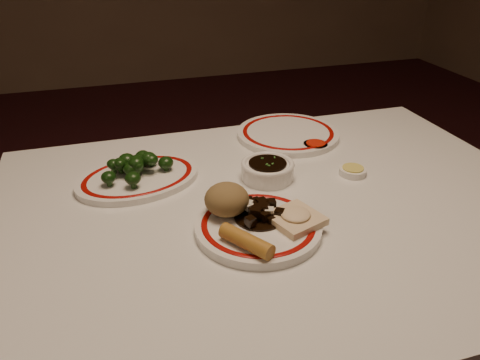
% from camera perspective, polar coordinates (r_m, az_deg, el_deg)
% --- Properties ---
extents(dining_table, '(1.20, 0.90, 0.75)m').
position_cam_1_polar(dining_table, '(1.05, 4.83, -7.20)').
color(dining_table, white).
rests_on(dining_table, ground).
extents(main_plate, '(0.31, 0.31, 0.02)m').
position_cam_1_polar(main_plate, '(0.91, 2.23, -5.70)').
color(main_plate, white).
rests_on(main_plate, dining_table).
extents(rice_mound, '(0.09, 0.09, 0.06)m').
position_cam_1_polar(rice_mound, '(0.91, -1.62, -2.37)').
color(rice_mound, olive).
rests_on(rice_mound, main_plate).
extents(spring_roll, '(0.08, 0.11, 0.03)m').
position_cam_1_polar(spring_roll, '(0.83, 0.78, -7.44)').
color(spring_roll, '#B47C2C').
rests_on(spring_roll, main_plate).
extents(fried_wonton, '(0.12, 0.12, 0.03)m').
position_cam_1_polar(fried_wonton, '(0.90, 6.78, -4.56)').
color(fried_wonton, beige).
rests_on(fried_wonton, main_plate).
extents(stirfry_heap, '(0.10, 0.10, 0.03)m').
position_cam_1_polar(stirfry_heap, '(0.91, 2.50, -3.85)').
color(stirfry_heap, black).
rests_on(stirfry_heap, main_plate).
extents(broccoli_plate, '(0.33, 0.30, 0.02)m').
position_cam_1_polar(broccoli_plate, '(1.10, -12.29, 0.26)').
color(broccoli_plate, white).
rests_on(broccoli_plate, dining_table).
extents(broccoli_pile, '(0.17, 0.14, 0.05)m').
position_cam_1_polar(broccoli_pile, '(1.10, -12.57, 1.96)').
color(broccoli_pile, '#23471C').
rests_on(broccoli_pile, broccoli_plate).
extents(soy_bowl, '(0.12, 0.12, 0.04)m').
position_cam_1_polar(soy_bowl, '(1.08, 3.36, 1.11)').
color(soy_bowl, white).
rests_on(soy_bowl, dining_table).
extents(sweet_sour_dish, '(0.06, 0.06, 0.02)m').
position_cam_1_polar(sweet_sour_dish, '(1.25, 9.18, 4.09)').
color(sweet_sour_dish, white).
rests_on(sweet_sour_dish, dining_table).
extents(mustard_dish, '(0.06, 0.06, 0.02)m').
position_cam_1_polar(mustard_dish, '(1.14, 13.57, 1.07)').
color(mustard_dish, white).
rests_on(mustard_dish, dining_table).
extents(far_plate, '(0.34, 0.34, 0.02)m').
position_cam_1_polar(far_plate, '(1.32, 5.86, 5.65)').
color(far_plate, white).
rests_on(far_plate, dining_table).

